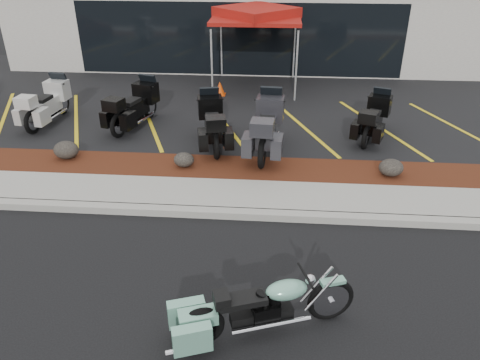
# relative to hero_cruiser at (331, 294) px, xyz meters

# --- Properties ---
(ground) EXTENTS (90.00, 90.00, 0.00)m
(ground) POSITION_rel_hero_cruiser_xyz_m (-2.34, 1.76, -0.47)
(ground) COLOR black
(ground) RESTS_ON ground
(curb) EXTENTS (24.00, 0.25, 0.15)m
(curb) POSITION_rel_hero_cruiser_xyz_m (-2.34, 2.66, -0.40)
(curb) COLOR gray
(curb) RESTS_ON ground
(sidewalk) EXTENTS (24.00, 1.20, 0.15)m
(sidewalk) POSITION_rel_hero_cruiser_xyz_m (-2.34, 3.36, -0.40)
(sidewalk) COLOR gray
(sidewalk) RESTS_ON ground
(mulch_bed) EXTENTS (24.00, 1.20, 0.16)m
(mulch_bed) POSITION_rel_hero_cruiser_xyz_m (-2.34, 4.56, -0.39)
(mulch_bed) COLOR #36180C
(mulch_bed) RESTS_ON ground
(upper_lot) EXTENTS (26.00, 9.60, 0.15)m
(upper_lot) POSITION_rel_hero_cruiser_xyz_m (-2.34, 9.96, -0.40)
(upper_lot) COLOR black
(upper_lot) RESTS_ON ground
(dealership_building) EXTENTS (18.00, 8.16, 4.00)m
(dealership_building) POSITION_rel_hero_cruiser_xyz_m (-2.34, 16.23, 1.53)
(dealership_building) COLOR #A9A299
(dealership_building) RESTS_ON ground
(boulder_left) EXTENTS (0.60, 0.50, 0.43)m
(boulder_left) POSITION_rel_hero_cruiser_xyz_m (-5.90, 4.72, -0.10)
(boulder_left) COLOR black
(boulder_left) RESTS_ON mulch_bed
(boulder_mid) EXTENTS (0.48, 0.40, 0.34)m
(boulder_mid) POSITION_rel_hero_cruiser_xyz_m (-2.98, 4.50, -0.14)
(boulder_mid) COLOR black
(boulder_mid) RESTS_ON mulch_bed
(boulder_right) EXTENTS (0.55, 0.46, 0.39)m
(boulder_right) POSITION_rel_hero_cruiser_xyz_m (1.75, 4.41, -0.12)
(boulder_right) COLOR black
(boulder_right) RESTS_ON mulch_bed
(hero_cruiser) EXTENTS (2.75, 1.51, 0.94)m
(hero_cruiser) POSITION_rel_hero_cruiser_xyz_m (0.00, 0.00, 0.00)
(hero_cruiser) COLOR #71B196
(hero_cruiser) RESTS_ON ground
(touring_white) EXTENTS (1.07, 2.25, 1.26)m
(touring_white) POSITION_rel_hero_cruiser_xyz_m (-7.26, 7.74, 0.31)
(touring_white) COLOR silver
(touring_white) RESTS_ON upper_lot
(touring_black_front) EXTENTS (1.44, 2.37, 1.29)m
(touring_black_front) POSITION_rel_hero_cruiser_xyz_m (-4.58, 7.65, 0.33)
(touring_black_front) COLOR black
(touring_black_front) RESTS_ON upper_lot
(touring_black_mid) EXTENTS (1.32, 2.36, 1.30)m
(touring_black_mid) POSITION_rel_hero_cruiser_xyz_m (-2.64, 6.58, 0.33)
(touring_black_mid) COLOR black
(touring_black_mid) RESTS_ON upper_lot
(touring_grey) EXTENTS (1.14, 2.51, 1.42)m
(touring_grey) POSITION_rel_hero_cruiser_xyz_m (-1.01, 6.36, 0.39)
(touring_grey) COLOR #2A2A2F
(touring_grey) RESTS_ON upper_lot
(touring_black_rear) EXTENTS (1.48, 2.19, 1.19)m
(touring_black_rear) POSITION_rel_hero_cruiser_xyz_m (1.96, 7.25, 0.27)
(touring_black_rear) COLOR black
(touring_black_rear) RESTS_ON upper_lot
(traffic_cone) EXTENTS (0.40, 0.40, 0.46)m
(traffic_cone) POSITION_rel_hero_cruiser_xyz_m (-2.77, 9.94, -0.09)
(traffic_cone) COLOR #D64007
(traffic_cone) RESTS_ON upper_lot
(popup_canopy) EXTENTS (2.99, 2.99, 2.68)m
(popup_canopy) POSITION_rel_hero_cruiser_xyz_m (-1.63, 10.90, 2.11)
(popup_canopy) COLOR silver
(popup_canopy) RESTS_ON upper_lot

